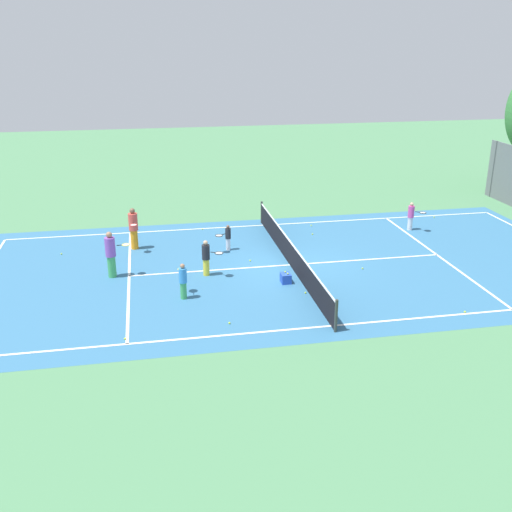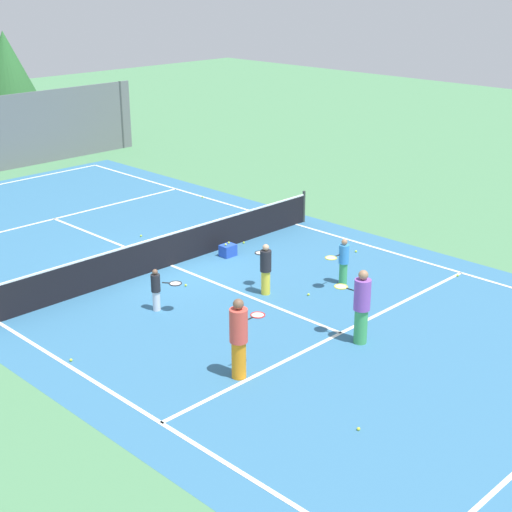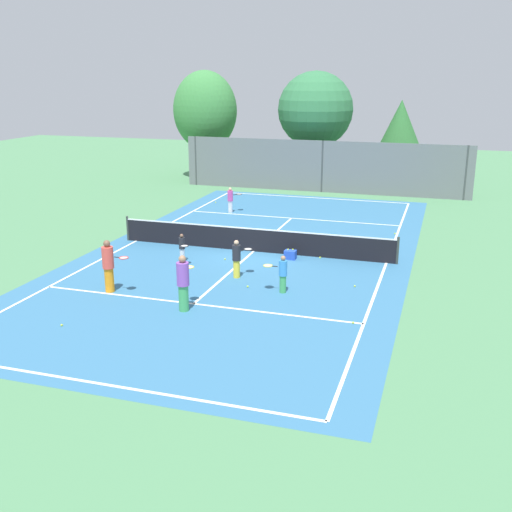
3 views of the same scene
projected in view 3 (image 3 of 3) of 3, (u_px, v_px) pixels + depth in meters
name	position (u px, v px, depth m)	size (l,w,h in m)	color
ground_plane	(254.00, 251.00, 25.68)	(80.00, 80.00, 0.00)	#4C8456
court_surface	(254.00, 251.00, 25.68)	(13.00, 25.00, 0.01)	teal
tennis_net	(254.00, 240.00, 25.54)	(11.90, 0.10, 1.10)	#333833
perimeter_fence	(322.00, 167.00, 38.01)	(18.00, 0.12, 3.20)	slate
tree_0	(316.00, 110.00, 40.25)	(4.96, 4.96, 7.35)	brown
tree_1	(205.00, 111.00, 42.27)	(4.51, 3.68, 7.40)	brown
tree_2	(400.00, 127.00, 38.80)	(2.96, 2.96, 5.59)	brown
player_0	(231.00, 200.00, 32.65)	(0.73, 0.79, 1.35)	silver
player_1	(109.00, 265.00, 20.69)	(0.96, 0.39, 1.83)	orange
player_2	(237.00, 258.00, 22.21)	(0.67, 0.85, 1.42)	yellow
player_3	(282.00, 273.00, 20.69)	(0.85, 0.34, 1.31)	#3FA559
player_4	(182.00, 247.00, 24.13)	(0.65, 0.78, 1.13)	silver
player_5	(183.00, 282.00, 19.03)	(0.41, 0.96, 1.82)	#3FA559
ball_crate	(290.00, 255.00, 24.58)	(0.46, 0.36, 0.43)	blue
tennis_ball_0	(353.00, 323.00, 18.27)	(0.07, 0.07, 0.07)	#CCE533
tennis_ball_1	(193.00, 233.00, 28.51)	(0.07, 0.07, 0.07)	#CCE533
tennis_ball_2	(395.00, 234.00, 28.40)	(0.07, 0.07, 0.07)	#CCE533
tennis_ball_3	(215.00, 202.00, 35.24)	(0.07, 0.07, 0.07)	#CCE533
tennis_ball_4	(248.00, 286.00, 21.36)	(0.07, 0.07, 0.07)	#CCE533
tennis_ball_5	(104.00, 259.00, 24.47)	(0.07, 0.07, 0.07)	#CCE533
tennis_ball_6	(355.00, 286.00, 21.40)	(0.07, 0.07, 0.07)	#CCE533
tennis_ball_7	(292.00, 237.00, 27.88)	(0.07, 0.07, 0.07)	#CCE533
tennis_ball_8	(225.00, 259.00, 24.50)	(0.07, 0.07, 0.07)	#CCE533
tennis_ball_9	(170.00, 229.00, 29.17)	(0.07, 0.07, 0.07)	#CCE533
tennis_ball_10	(320.00, 257.00, 24.72)	(0.07, 0.07, 0.07)	#CCE533
tennis_ball_11	(62.00, 325.00, 18.10)	(0.07, 0.07, 0.07)	#CCE533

